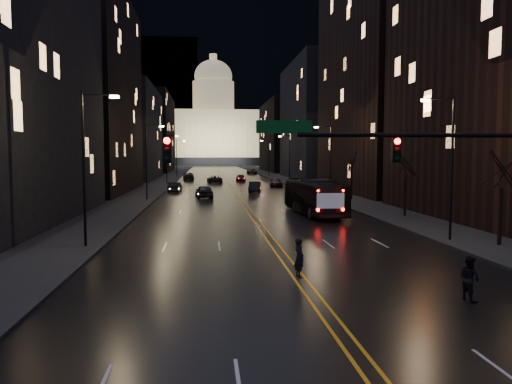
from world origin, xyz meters
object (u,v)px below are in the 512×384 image
object	(u,v)px
oncoming_car_a	(204,192)
receding_car_a	(255,187)
traffic_signal	(453,163)
pedestrian_b	(469,278)
bus	(314,197)
pedestrian_a	(299,258)
oncoming_car_b	(175,187)

from	to	relation	value
oncoming_car_a	receding_car_a	size ratio (longest dim) A/B	1.03
traffic_signal	pedestrian_b	bearing A→B (deg)	-97.33
bus	pedestrian_a	world-z (taller)	bus
bus	receding_car_a	world-z (taller)	bus
receding_car_a	pedestrian_b	world-z (taller)	pedestrian_b
traffic_signal	pedestrian_b	xyz separation A→B (m)	(-0.26, -2.00, -4.26)
traffic_signal	oncoming_car_b	xyz separation A→B (m)	(-14.41, 52.36, -4.35)
bus	traffic_signal	bearing A→B (deg)	-93.73
pedestrian_b	oncoming_car_a	bearing A→B (deg)	-3.50
bus	pedestrian_a	distance (m)	23.49
oncoming_car_a	pedestrian_b	distance (m)	45.74
traffic_signal	bus	distance (m)	25.12
bus	oncoming_car_a	bearing A→B (deg)	115.04
receding_car_a	pedestrian_a	bearing A→B (deg)	-85.65
oncoming_car_a	receding_car_a	bearing A→B (deg)	-135.44
traffic_signal	pedestrian_a	xyz separation A→B (m)	(-5.89, 2.09, -4.22)
traffic_signal	oncoming_car_b	world-z (taller)	traffic_signal
traffic_signal	bus	xyz separation A→B (m)	(-0.24, 24.88, -3.49)
bus	oncoming_car_a	world-z (taller)	bus
oncoming_car_a	pedestrian_a	xyz separation A→B (m)	(4.33, -40.55, 0.05)
receding_car_a	pedestrian_a	distance (m)	49.41
oncoming_car_b	pedestrian_b	size ratio (longest dim) A/B	2.72
receding_car_a	pedestrian_a	world-z (taller)	pedestrian_a
bus	oncoming_car_b	size ratio (longest dim) A/B	2.53
traffic_signal	oncoming_car_b	distance (m)	54.48
pedestrian_a	pedestrian_b	size ratio (longest dim) A/B	1.04
traffic_signal	receding_car_a	world-z (taller)	traffic_signal
oncoming_car_a	oncoming_car_b	size ratio (longest dim) A/B	1.07
receding_car_a	oncoming_car_b	bearing A→B (deg)	-177.05
traffic_signal	pedestrian_b	size ratio (longest dim) A/B	10.25
bus	pedestrian_b	size ratio (longest dim) A/B	6.88
bus	receding_car_a	distance (m)	26.70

